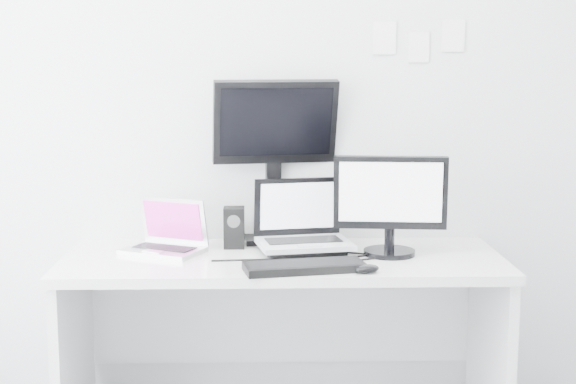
# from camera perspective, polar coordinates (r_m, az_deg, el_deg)

# --- Properties ---
(back_wall) EXTENTS (3.60, 0.00, 3.60)m
(back_wall) POSITION_cam_1_polar(r_m,az_deg,el_deg) (3.78, -0.45, 6.11)
(back_wall) COLOR silver
(back_wall) RESTS_ON ground
(desk) EXTENTS (1.80, 0.70, 0.73)m
(desk) POSITION_cam_1_polar(r_m,az_deg,el_deg) (3.62, -0.33, -9.93)
(desk) COLOR silver
(desk) RESTS_ON ground
(macbook) EXTENTS (0.38, 0.35, 0.23)m
(macbook) POSITION_cam_1_polar(r_m,az_deg,el_deg) (3.59, -8.36, -2.21)
(macbook) COLOR silver
(macbook) RESTS_ON desk
(speaker) EXTENTS (0.10, 0.10, 0.17)m
(speaker) POSITION_cam_1_polar(r_m,az_deg,el_deg) (3.67, -3.60, -2.37)
(speaker) COLOR black
(speaker) RESTS_ON desk
(dell_laptop) EXTENTS (0.42, 0.36, 0.31)m
(dell_laptop) POSITION_cam_1_polar(r_m,az_deg,el_deg) (3.54, 1.10, -1.63)
(dell_laptop) COLOR silver
(dell_laptop) RESTS_ON desk
(rear_monitor) EXTENTS (0.56, 0.28, 0.73)m
(rear_monitor) POSITION_cam_1_polar(r_m,az_deg,el_deg) (3.76, -0.90, 2.22)
(rear_monitor) COLOR black
(rear_monitor) RESTS_ON desk
(samsung_monitor) EXTENTS (0.48, 0.26, 0.43)m
(samsung_monitor) POSITION_cam_1_polar(r_m,az_deg,el_deg) (3.53, 6.81, -0.80)
(samsung_monitor) COLOR black
(samsung_monitor) RESTS_ON desk
(keyboard) EXTENTS (0.48, 0.25, 0.03)m
(keyboard) POSITION_cam_1_polar(r_m,az_deg,el_deg) (3.28, 1.10, -5.00)
(keyboard) COLOR black
(keyboard) RESTS_ON desk
(mouse) EXTENTS (0.11, 0.10, 0.03)m
(mouse) POSITION_cam_1_polar(r_m,az_deg,el_deg) (3.26, 5.29, -5.11)
(mouse) COLOR black
(mouse) RESTS_ON desk
(wall_note_0) EXTENTS (0.10, 0.00, 0.14)m
(wall_note_0) POSITION_cam_1_polar(r_m,az_deg,el_deg) (3.81, 6.44, 10.14)
(wall_note_0) COLOR white
(wall_note_0) RESTS_ON back_wall
(wall_note_1) EXTENTS (0.09, 0.00, 0.13)m
(wall_note_1) POSITION_cam_1_polar(r_m,az_deg,el_deg) (3.83, 8.68, 9.49)
(wall_note_1) COLOR white
(wall_note_1) RESTS_ON back_wall
(wall_note_2) EXTENTS (0.10, 0.00, 0.14)m
(wall_note_2) POSITION_cam_1_polar(r_m,az_deg,el_deg) (3.86, 10.93, 10.17)
(wall_note_2) COLOR white
(wall_note_2) RESTS_ON back_wall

